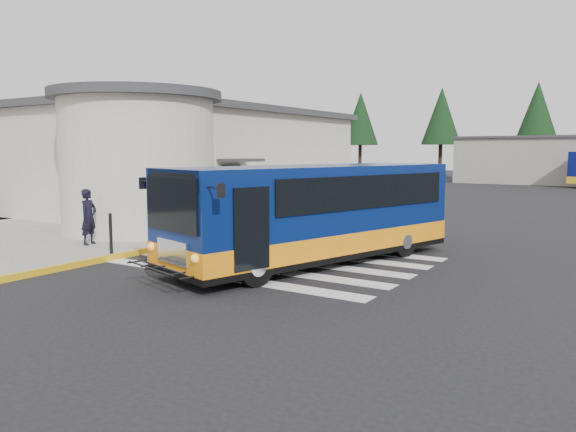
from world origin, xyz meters
The scene contains 9 objects.
ground centered at (0.00, 0.00, 0.00)m, with size 140.00×140.00×0.00m, color black.
sidewalk centered at (-9.00, 4.00, 0.07)m, with size 10.00×34.00×0.15m, color gray.
curb_strip centered at (-4.05, 4.00, 0.08)m, with size 0.12×34.00×0.16m, color gold.
station_building centered at (-10.84, 6.91, 2.57)m, with size 12.70×18.70×4.80m.
crosswalk centered at (-0.50, -0.80, 0.01)m, with size 8.00×5.35×0.01m.
transit_bus centered at (0.69, -0.60, 1.22)m, with size 5.04×9.30×2.55m.
pedestrian_a centered at (-5.96, -2.46, 0.98)m, with size 0.61×0.40×1.66m, color black.
pedestrian_b centered at (-7.69, -1.28, 0.99)m, with size 0.82×0.64×1.69m, color black.
bollard centered at (-4.20, -3.13, 0.70)m, with size 0.09×0.09×1.11m, color black.
Camera 1 is at (7.95, -13.18, 2.94)m, focal length 35.00 mm.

